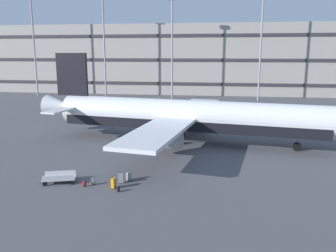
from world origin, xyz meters
The scene contains 14 objects.
ground_plane centered at (0.00, 0.00, 0.00)m, with size 600.00×600.00×0.00m, color #4C4C51.
terminal_structure centered at (0.00, 52.37, 8.66)m, with size 125.30×14.45×17.32m.
airliner centered at (5.14, -0.66, 3.09)m, with size 37.55×30.53×10.37m.
light_mast_far_left centered at (-34.57, 37.65, 14.49)m, with size 1.80×0.50×25.50m.
light_mast_left centered at (-17.42, 37.65, 13.51)m, with size 1.80×0.50×23.59m.
light_mast_center_left centered at (-1.79, 37.65, 12.80)m, with size 1.80×0.50×22.20m.
light_mast_center_right centered at (17.30, 37.65, 14.36)m, with size 1.80×0.50×25.24m.
suitcase_small centered at (1.33, -14.63, 0.43)m, with size 0.45×0.35×0.96m.
suitcase_silver centered at (1.81, -13.90, 0.38)m, with size 0.40×0.47×0.87m.
suitcase_orange centered at (1.10, -15.75, 0.44)m, with size 0.36×0.50×0.94m.
backpack_black centered at (-1.32, -15.81, 0.24)m, with size 0.38×0.28×0.55m.
backpack_scuffed centered at (1.64, -16.41, 0.22)m, with size 0.24×0.33×0.50m.
backpack_laid_flat centered at (-0.73, -15.29, 0.24)m, with size 0.39×0.39×0.54m.
baggage_cart centered at (-3.64, -15.31, 0.43)m, with size 3.35×1.99×0.82m.
Camera 1 is at (9.14, -40.48, 10.41)m, focal length 37.21 mm.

